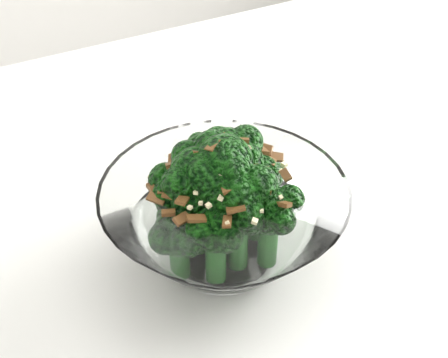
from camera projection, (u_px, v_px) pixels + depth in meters
table at (217, 275)px, 0.61m from camera, size 1.21×0.81×0.75m
broccoli_dish at (224, 213)px, 0.51m from camera, size 0.20×0.20×0.12m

